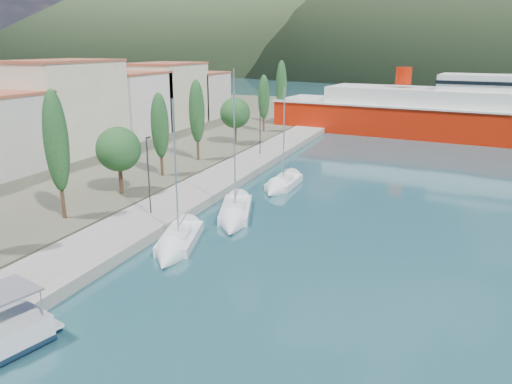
% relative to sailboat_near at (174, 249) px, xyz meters
% --- Properties ---
extents(ground, '(1400.00, 1400.00, 0.00)m').
position_rel_sailboat_near_xyz_m(ground, '(4.16, 110.73, -0.30)').
color(ground, '#224C55').
extents(quay, '(5.00, 88.00, 0.80)m').
position_rel_sailboat_near_xyz_m(quay, '(-4.84, 16.73, 0.10)').
color(quay, gray).
rests_on(quay, ground).
extents(land_strip, '(70.00, 148.00, 0.70)m').
position_rel_sailboat_near_xyz_m(land_strip, '(-42.84, 26.73, 0.05)').
color(land_strip, '#565644').
rests_on(land_strip, ground).
extents(town_buildings, '(9.20, 69.20, 11.30)m').
position_rel_sailboat_near_xyz_m(town_buildings, '(-27.84, 27.64, 5.27)').
color(town_buildings, beige).
rests_on(town_buildings, land_strip).
extents(tree_row, '(4.11, 61.69, 10.65)m').
position_rel_sailboat_near_xyz_m(tree_row, '(-10.58, 22.51, 5.39)').
color(tree_row, '#47301E').
rests_on(tree_row, land_strip).
extents(lamp_posts, '(0.15, 45.17, 6.06)m').
position_rel_sailboat_near_xyz_m(lamp_posts, '(-4.84, 6.12, 3.78)').
color(lamp_posts, '#2D2D33').
rests_on(lamp_posts, quay).
extents(sailboat_near, '(4.38, 8.09, 11.14)m').
position_rel_sailboat_near_xyz_m(sailboat_near, '(0.00, 0.00, 0.00)').
color(sailboat_near, silver).
rests_on(sailboat_near, ground).
extents(sailboat_mid, '(5.08, 9.18, 12.82)m').
position_rel_sailboat_near_xyz_m(sailboat_mid, '(1.28, 7.16, 0.01)').
color(sailboat_mid, silver).
rests_on(sailboat_mid, ground).
extents(sailboat_far, '(2.35, 7.30, 10.73)m').
position_rel_sailboat_near_xyz_m(sailboat_far, '(1.63, 17.23, 0.00)').
color(sailboat_far, silver).
rests_on(sailboat_far, ground).
extents(ferry, '(56.35, 18.50, 10.99)m').
position_rel_sailboat_near_xyz_m(ferry, '(16.78, 55.18, 3.04)').
color(ferry, '#B61905').
rests_on(ferry, ground).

